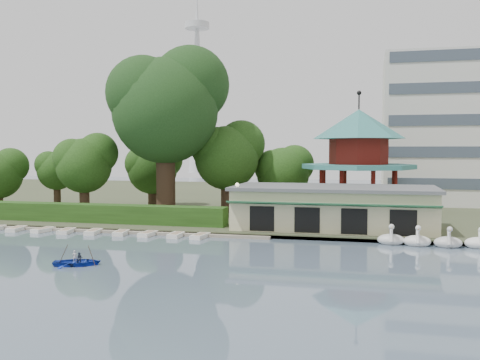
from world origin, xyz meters
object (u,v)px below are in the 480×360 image
(dock, at_px, (94,230))
(big_tree, at_px, (167,102))
(pavilion, at_px, (358,152))
(boathouse, at_px, (334,207))
(rowboat_with_passengers, at_px, (77,259))

(dock, xyz_separation_m, big_tree, (3.16, 10.99, 12.88))
(pavilion, relative_size, big_tree, 0.71)
(boathouse, xyz_separation_m, rowboat_with_passengers, (-15.68, -18.43, -1.92))
(dock, relative_size, boathouse, 1.83)
(pavilion, xyz_separation_m, big_tree, (-20.84, -3.81, 5.52))
(big_tree, distance_m, rowboat_with_passengers, 27.83)
(dock, distance_m, rowboat_with_passengers, 15.05)
(dock, height_order, rowboat_with_passengers, rowboat_with_passengers)
(boathouse, xyz_separation_m, pavilion, (2.00, 10.03, 5.11))
(dock, distance_m, pavilion, 29.14)
(boathouse, height_order, rowboat_with_passengers, boathouse)
(dock, height_order, boathouse, boathouse)
(dock, bearing_deg, big_tree, 73.96)
(dock, relative_size, pavilion, 2.52)
(dock, bearing_deg, pavilion, 31.66)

